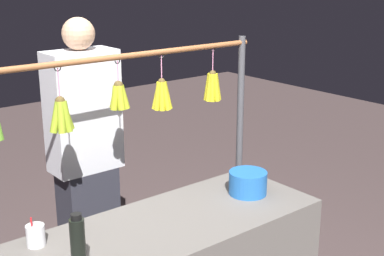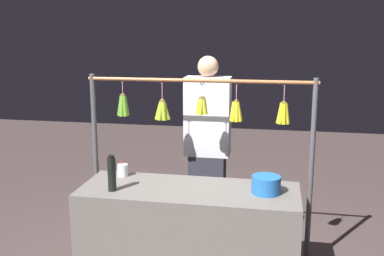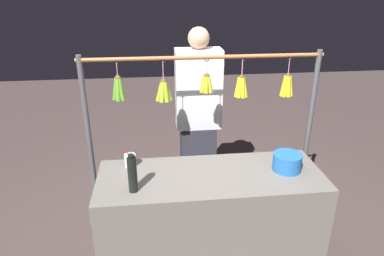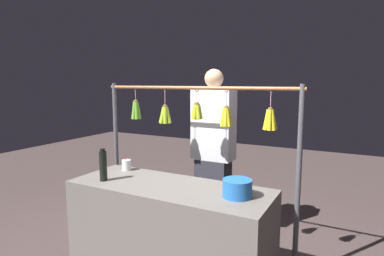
{
  "view_description": "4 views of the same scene",
  "coord_description": "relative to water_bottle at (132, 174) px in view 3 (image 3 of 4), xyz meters",
  "views": [
    {
      "loc": [
        1.49,
        2.03,
        2.06
      ],
      "look_at": [
        -0.17,
        0.0,
        1.28
      ],
      "focal_mm": 50.87,
      "sensor_mm": 36.0,
      "label": 1
    },
    {
      "loc": [
        -0.64,
        3.29,
        2.01
      ],
      "look_at": [
        -0.02,
        0.0,
        1.29
      ],
      "focal_mm": 42.48,
      "sensor_mm": 36.0,
      "label": 2
    },
    {
      "loc": [
        0.4,
        2.23,
        2.15
      ],
      "look_at": [
        0.14,
        0.0,
        1.19
      ],
      "focal_mm": 32.44,
      "sensor_mm": 36.0,
      "label": 3
    },
    {
      "loc": [
        -1.38,
        2.2,
        1.65
      ],
      "look_at": [
        -0.22,
        0.0,
        1.3
      ],
      "focal_mm": 30.43,
      "sensor_mm": 36.0,
      "label": 4
    }
  ],
  "objects": [
    {
      "name": "display_rack",
      "position": [
        -0.57,
        -0.61,
        0.22
      ],
      "size": [
        1.96,
        0.12,
        1.64
      ],
      "color": "#4C4C51",
      "rests_on": "ground"
    },
    {
      "name": "vendor_person",
      "position": [
        -0.58,
        -1.01,
        -0.06
      ],
      "size": [
        0.42,
        0.23,
        1.78
      ],
      "color": "#2D2D38",
      "rests_on": "ground"
    },
    {
      "name": "drink_cup",
      "position": [
        0.04,
        -0.35,
        -0.08
      ],
      "size": [
        0.09,
        0.09,
        0.15
      ],
      "color": "silver",
      "rests_on": "market_counter"
    },
    {
      "name": "water_bottle",
      "position": [
        0.0,
        0.0,
        0.0
      ],
      "size": [
        0.06,
        0.06,
        0.28
      ],
      "color": "black",
      "rests_on": "market_counter"
    },
    {
      "name": "market_counter",
      "position": [
        -0.57,
        -0.15,
        -0.54
      ],
      "size": [
        1.7,
        0.64,
        0.8
      ],
      "primitive_type": "cube",
      "color": "#66605B",
      "rests_on": "ground"
    },
    {
      "name": "blue_bucket",
      "position": [
        -1.16,
        -0.16,
        -0.07
      ],
      "size": [
        0.22,
        0.22,
        0.13
      ],
      "primitive_type": "cylinder",
      "color": "blue",
      "rests_on": "market_counter"
    }
  ]
}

